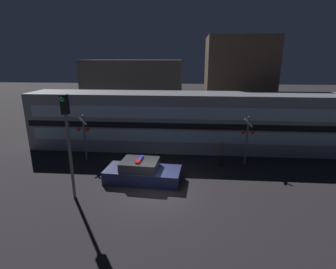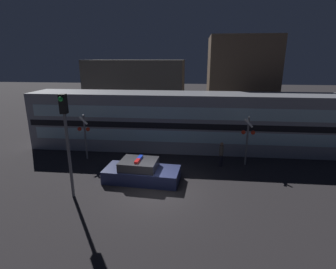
{
  "view_description": "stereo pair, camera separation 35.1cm",
  "coord_description": "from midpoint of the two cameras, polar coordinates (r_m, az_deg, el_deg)",
  "views": [
    {
      "loc": [
        1.62,
        -12.21,
        6.74
      ],
      "look_at": [
        0.24,
        4.2,
        1.92
      ],
      "focal_mm": 28.0,
      "sensor_mm": 36.0,
      "label": 1
    },
    {
      "loc": [
        1.97,
        -12.18,
        6.74
      ],
      "look_at": [
        0.24,
        4.2,
        1.92
      ],
      "focal_mm": 28.0,
      "sensor_mm": 36.0,
      "label": 2
    }
  ],
  "objects": [
    {
      "name": "building_left",
      "position": [
        28.23,
        -7.71,
        9.13
      ],
      "size": [
        9.85,
        5.12,
        6.55
      ],
      "color": "#47423D",
      "rests_on": "ground_plane"
    },
    {
      "name": "ground_plane",
      "position": [
        14.05,
        -3.2,
        -12.38
      ],
      "size": [
        120.0,
        120.0,
        0.0
      ],
      "primitive_type": "plane",
      "color": "#262326"
    },
    {
      "name": "crossing_signal_near",
      "position": [
        17.43,
        16.31,
        -0.43
      ],
      "size": [
        0.85,
        0.34,
        3.2
      ],
      "color": "slate",
      "rests_on": "ground_plane"
    },
    {
      "name": "building_center",
      "position": [
        27.47,
        14.49,
        10.86
      ],
      "size": [
        6.28,
        5.74,
        8.74
      ],
      "color": "brown",
      "rests_on": "ground_plane"
    },
    {
      "name": "police_car",
      "position": [
        15.07,
        -6.29,
        -8.22
      ],
      "size": [
        4.34,
        2.15,
        1.35
      ],
      "rotation": [
        0.0,
        0.0,
        -0.07
      ],
      "color": "navy",
      "rests_on": "ground_plane"
    },
    {
      "name": "traffic_light_corner",
      "position": [
        13.14,
        -21.76,
        0.67
      ],
      "size": [
        0.3,
        0.46,
        5.17
      ],
      "color": "slate",
      "rests_on": "ground_plane"
    },
    {
      "name": "crossing_signal_far",
      "position": [
        18.46,
        -18.36,
        0.15
      ],
      "size": [
        0.85,
        0.34,
        3.12
      ],
      "color": "slate",
      "rests_on": "ground_plane"
    },
    {
      "name": "train",
      "position": [
        19.9,
        3.59,
        2.89
      ],
      "size": [
        23.74,
        3.09,
        4.26
      ],
      "color": "gray",
      "rests_on": "ground_plane"
    },
    {
      "name": "pedestrian",
      "position": [
        17.18,
        10.94,
        -4.13
      ],
      "size": [
        0.27,
        0.27,
        1.61
      ],
      "color": "black",
      "rests_on": "ground_plane"
    }
  ]
}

